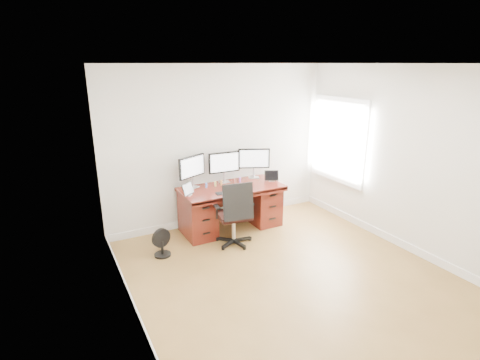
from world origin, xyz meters
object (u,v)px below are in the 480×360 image
desk (231,206)px  floor_fan (162,243)px  keyboard (240,189)px  office_chair (235,224)px  monitor_center (224,163)px

desk → floor_fan: bearing=-163.1°
desk → keyboard: (0.04, -0.24, 0.36)m
desk → keyboard: size_ratio=6.19×
office_chair → keyboard: bearing=60.6°
office_chair → monitor_center: 1.13m
keyboard → floor_fan: bearing=-171.3°
monitor_center → keyboard: monitor_center is taller
floor_fan → desk: bearing=-2.0°
office_chair → floor_fan: office_chair is taller
keyboard → office_chair: bearing=-126.2°
monitor_center → desk: bearing=-86.9°
monitor_center → office_chair: bearing=-102.4°
desk → office_chair: bearing=-111.3°
monitor_center → keyboard: size_ratio=2.01×
desk → floor_fan: desk is taller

